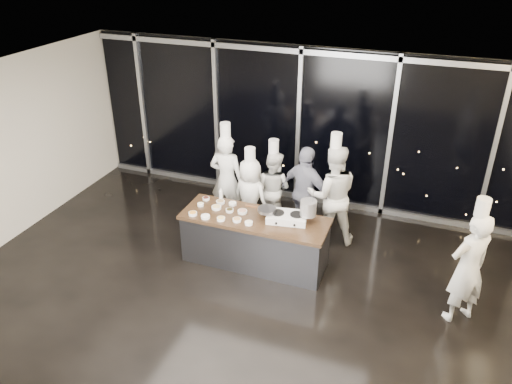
# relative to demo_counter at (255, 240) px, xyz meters

# --- Properties ---
(ground) EXTENTS (9.00, 9.00, 0.00)m
(ground) POSITION_rel_demo_counter_xyz_m (0.00, -0.90, -0.45)
(ground) COLOR black
(ground) RESTS_ON ground
(room_shell) EXTENTS (9.02, 7.02, 3.21)m
(room_shell) POSITION_rel_demo_counter_xyz_m (0.18, -0.90, 1.79)
(room_shell) COLOR beige
(room_shell) RESTS_ON ground
(window_wall) EXTENTS (8.90, 0.11, 3.20)m
(window_wall) POSITION_rel_demo_counter_xyz_m (0.00, 2.53, 1.14)
(window_wall) COLOR black
(window_wall) RESTS_ON ground
(demo_counter) EXTENTS (2.46, 0.86, 0.90)m
(demo_counter) POSITION_rel_demo_counter_xyz_m (0.00, 0.00, 0.00)
(demo_counter) COLOR #3D3D42
(demo_counter) RESTS_ON ground
(stove) EXTENTS (0.70, 0.49, 0.14)m
(stove) POSITION_rel_demo_counter_xyz_m (0.53, 0.09, 0.51)
(stove) COLOR silver
(stove) RESTS_ON demo_counter
(frying_pan) EXTENTS (0.55, 0.35, 0.05)m
(frying_pan) POSITION_rel_demo_counter_xyz_m (0.19, 0.03, 0.61)
(frying_pan) COLOR slate
(frying_pan) RESTS_ON stove
(stock_pot) EXTENTS (0.30, 0.30, 0.26)m
(stock_pot) POSITION_rel_demo_counter_xyz_m (0.86, 0.15, 0.72)
(stock_pot) COLOR #B8B8BA
(stock_pot) RESTS_ON stove
(prep_bowls) EXTENTS (1.13, 0.71, 0.05)m
(prep_bowls) POSITION_rel_demo_counter_xyz_m (-0.58, -0.04, 0.47)
(prep_bowls) COLOR white
(prep_bowls) RESTS_ON demo_counter
(squeeze_bottle) EXTENTS (0.07, 0.07, 0.25)m
(squeeze_bottle) POSITION_rel_demo_counter_xyz_m (-0.76, 0.34, 0.56)
(squeeze_bottle) COLOR silver
(squeeze_bottle) RESTS_ON demo_counter
(chef_far_left) EXTENTS (0.67, 0.44, 2.05)m
(chef_far_left) POSITION_rel_demo_counter_xyz_m (-0.98, 1.09, 0.47)
(chef_far_left) COLOR silver
(chef_far_left) RESTS_ON ground
(chef_left) EXTENTS (0.84, 0.67, 1.73)m
(chef_left) POSITION_rel_demo_counter_xyz_m (-0.42, 0.87, 0.31)
(chef_left) COLOR silver
(chef_left) RESTS_ON ground
(chef_center) EXTENTS (0.84, 0.72, 1.75)m
(chef_center) POSITION_rel_demo_counter_xyz_m (-0.13, 1.34, 0.32)
(chef_center) COLOR silver
(chef_center) RESTS_ON ground
(guest) EXTENTS (1.12, 0.78, 1.77)m
(guest) POSITION_rel_demo_counter_xyz_m (0.55, 1.15, 0.43)
(guest) COLOR #131735
(guest) RESTS_ON ground
(chef_right) EXTENTS (1.10, 0.98, 2.11)m
(chef_right) POSITION_rel_demo_counter_xyz_m (1.04, 1.13, 0.50)
(chef_right) COLOR silver
(chef_right) RESTS_ON ground
(chef_side) EXTENTS (0.77, 0.74, 2.01)m
(chef_side) POSITION_rel_demo_counter_xyz_m (3.30, -0.24, 0.45)
(chef_side) COLOR silver
(chef_side) RESTS_ON ground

